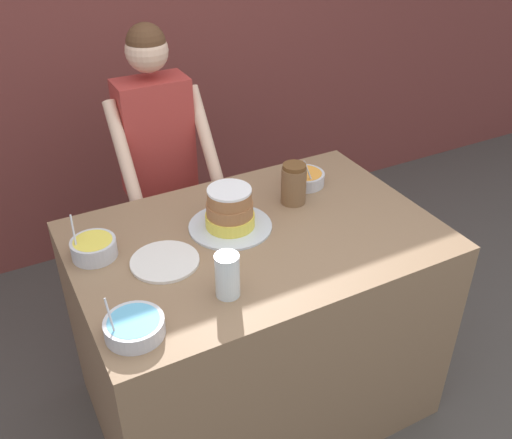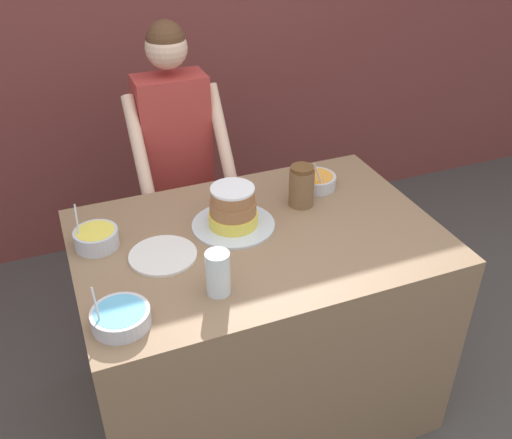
{
  "view_description": "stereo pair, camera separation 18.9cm",
  "coord_description": "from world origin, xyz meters",
  "px_view_note": "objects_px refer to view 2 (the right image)",
  "views": [
    {
      "loc": [
        -0.86,
        -1.14,
        2.18
      ],
      "look_at": [
        -0.03,
        0.42,
        1.04
      ],
      "focal_mm": 40.0,
      "sensor_mm": 36.0,
      "label": 1
    },
    {
      "loc": [
        -0.69,
        -1.22,
        2.18
      ],
      "look_at": [
        -0.03,
        0.42,
        1.04
      ],
      "focal_mm": 40.0,
      "sensor_mm": 36.0,
      "label": 2
    }
  ],
  "objects_px": {
    "cake": "(233,210)",
    "ceramic_plate": "(163,255)",
    "frosting_bowl_yellow": "(96,238)",
    "stoneware_jar": "(301,186)",
    "person_baker": "(175,148)",
    "drinking_glass": "(218,273)",
    "frosting_bowl_orange": "(316,181)",
    "frosting_bowl_blue": "(121,317)"
  },
  "relations": [
    {
      "from": "ceramic_plate",
      "to": "stoneware_jar",
      "type": "relative_size",
      "value": 1.42
    },
    {
      "from": "ceramic_plate",
      "to": "frosting_bowl_yellow",
      "type": "bearing_deg",
      "value": 143.15
    },
    {
      "from": "ceramic_plate",
      "to": "stoneware_jar",
      "type": "bearing_deg",
      "value": 13.4
    },
    {
      "from": "frosting_bowl_blue",
      "to": "frosting_bowl_orange",
      "type": "distance_m",
      "value": 1.11
    },
    {
      "from": "frosting_bowl_orange",
      "to": "cake",
      "type": "bearing_deg",
      "value": -160.22
    },
    {
      "from": "cake",
      "to": "ceramic_plate",
      "type": "relative_size",
      "value": 1.32
    },
    {
      "from": "stoneware_jar",
      "to": "person_baker",
      "type": "bearing_deg",
      "value": 119.45
    },
    {
      "from": "drinking_glass",
      "to": "cake",
      "type": "bearing_deg",
      "value": 63.13
    },
    {
      "from": "stoneware_jar",
      "to": "frosting_bowl_orange",
      "type": "bearing_deg",
      "value": 41.01
    },
    {
      "from": "frosting_bowl_blue",
      "to": "drinking_glass",
      "type": "height_order",
      "value": "drinking_glass"
    },
    {
      "from": "frosting_bowl_orange",
      "to": "frosting_bowl_yellow",
      "type": "distance_m",
      "value": 0.97
    },
    {
      "from": "person_baker",
      "to": "frosting_bowl_orange",
      "type": "relative_size",
      "value": 8.98
    },
    {
      "from": "cake",
      "to": "frosting_bowl_orange",
      "type": "xyz_separation_m",
      "value": [
        0.44,
        0.16,
        -0.04
      ]
    },
    {
      "from": "cake",
      "to": "drinking_glass",
      "type": "xyz_separation_m",
      "value": [
        -0.18,
        -0.36,
        0.01
      ]
    },
    {
      "from": "frosting_bowl_yellow",
      "to": "person_baker",
      "type": "bearing_deg",
      "value": 53.48
    },
    {
      "from": "frosting_bowl_blue",
      "to": "stoneware_jar",
      "type": "distance_m",
      "value": 0.95
    },
    {
      "from": "person_baker",
      "to": "frosting_bowl_blue",
      "type": "height_order",
      "value": "person_baker"
    },
    {
      "from": "person_baker",
      "to": "drinking_glass",
      "type": "relative_size",
      "value": 9.87
    },
    {
      "from": "cake",
      "to": "ceramic_plate",
      "type": "xyz_separation_m",
      "value": [
        -0.31,
        -0.1,
        -0.07
      ]
    },
    {
      "from": "frosting_bowl_blue",
      "to": "frosting_bowl_yellow",
      "type": "relative_size",
      "value": 1.07
    },
    {
      "from": "frosting_bowl_yellow",
      "to": "drinking_glass",
      "type": "xyz_separation_m",
      "value": [
        0.34,
        -0.42,
        0.04
      ]
    },
    {
      "from": "person_baker",
      "to": "frosting_bowl_yellow",
      "type": "xyz_separation_m",
      "value": [
        -0.47,
        -0.64,
        0.0
      ]
    },
    {
      "from": "cake",
      "to": "stoneware_jar",
      "type": "relative_size",
      "value": 1.87
    },
    {
      "from": "cake",
      "to": "frosting_bowl_orange",
      "type": "relative_size",
      "value": 1.88
    },
    {
      "from": "frosting_bowl_orange",
      "to": "stoneware_jar",
      "type": "height_order",
      "value": "stoneware_jar"
    },
    {
      "from": "cake",
      "to": "frosting_bowl_blue",
      "type": "distance_m",
      "value": 0.65
    },
    {
      "from": "stoneware_jar",
      "to": "frosting_bowl_yellow",
      "type": "bearing_deg",
      "value": 179.42
    },
    {
      "from": "person_baker",
      "to": "ceramic_plate",
      "type": "bearing_deg",
      "value": -108.21
    },
    {
      "from": "frosting_bowl_yellow",
      "to": "cake",
      "type": "bearing_deg",
      "value": -6.62
    },
    {
      "from": "cake",
      "to": "frosting_bowl_orange",
      "type": "distance_m",
      "value": 0.47
    },
    {
      "from": "frosting_bowl_orange",
      "to": "ceramic_plate",
      "type": "xyz_separation_m",
      "value": [
        -0.75,
        -0.26,
        -0.03
      ]
    },
    {
      "from": "frosting_bowl_orange",
      "to": "stoneware_jar",
      "type": "bearing_deg",
      "value": -138.99
    },
    {
      "from": "person_baker",
      "to": "frosting_bowl_yellow",
      "type": "bearing_deg",
      "value": -126.52
    },
    {
      "from": "person_baker",
      "to": "stoneware_jar",
      "type": "xyz_separation_m",
      "value": [
        0.37,
        -0.65,
        0.05
      ]
    },
    {
      "from": "frosting_bowl_yellow",
      "to": "drinking_glass",
      "type": "height_order",
      "value": "frosting_bowl_yellow"
    },
    {
      "from": "frosting_bowl_blue",
      "to": "frosting_bowl_yellow",
      "type": "xyz_separation_m",
      "value": [
        -0.0,
        0.46,
        0.01
      ]
    },
    {
      "from": "cake",
      "to": "ceramic_plate",
      "type": "height_order",
      "value": "cake"
    },
    {
      "from": "person_baker",
      "to": "ceramic_plate",
      "type": "xyz_separation_m",
      "value": [
        -0.26,
        -0.8,
        -0.03
      ]
    },
    {
      "from": "person_baker",
      "to": "cake",
      "type": "relative_size",
      "value": 4.78
    },
    {
      "from": "cake",
      "to": "stoneware_jar",
      "type": "xyz_separation_m",
      "value": [
        0.32,
        0.05,
        0.01
      ]
    },
    {
      "from": "frosting_bowl_blue",
      "to": "frosting_bowl_orange",
      "type": "relative_size",
      "value": 1.06
    },
    {
      "from": "ceramic_plate",
      "to": "drinking_glass",
      "type": "bearing_deg",
      "value": -64.52
    }
  ]
}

